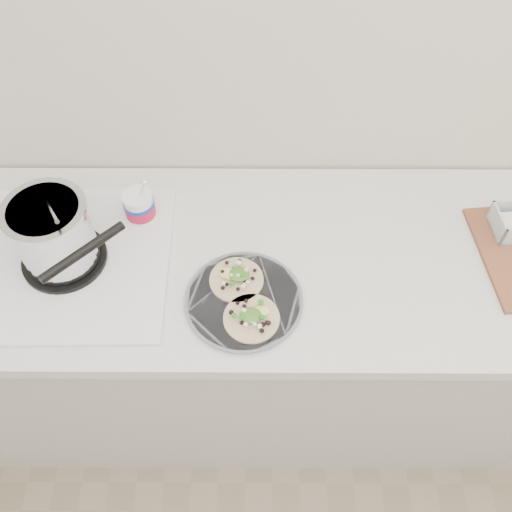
{
  "coord_description": "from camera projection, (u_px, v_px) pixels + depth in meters",
  "views": [
    {
      "loc": [
        0.04,
        0.52,
        2.12
      ],
      "look_at": [
        0.04,
        1.37,
        0.96
      ],
      "focal_mm": 40.0,
      "sensor_mm": 36.0,
      "label": 1
    }
  ],
  "objects": [
    {
      "name": "counter",
      "position": [
        245.0,
        333.0,
        1.88
      ],
      "size": [
        2.44,
        0.66,
        0.9
      ],
      "color": "beige",
      "rests_on": "ground"
    },
    {
      "name": "stove",
      "position": [
        58.0,
        243.0,
        1.43
      ],
      "size": [
        0.55,
        0.51,
        0.26
      ],
      "rotation": [
        0.0,
        0.0,
        0.02
      ],
      "color": "silver",
      "rests_on": "counter"
    },
    {
      "name": "tub",
      "position": [
        140.0,
        204.0,
        1.54
      ],
      "size": [
        0.08,
        0.08,
        0.19
      ],
      "rotation": [
        0.0,
        0.0,
        0.27
      ],
      "color": "white",
      "rests_on": "counter"
    },
    {
      "name": "taco_plate",
      "position": [
        244.0,
        298.0,
        1.42
      ],
      "size": [
        0.3,
        0.3,
        0.04
      ],
      "rotation": [
        0.0,
        0.0,
        0.07
      ],
      "color": "slate",
      "rests_on": "counter"
    }
  ]
}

